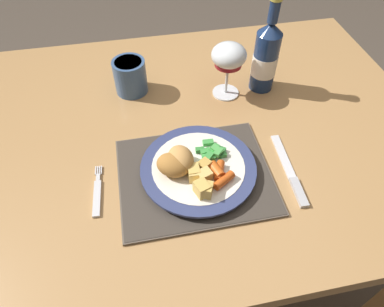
# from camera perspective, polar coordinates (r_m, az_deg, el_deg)

# --- Properties ---
(ground_plane) EXTENTS (6.00, 6.00, 0.00)m
(ground_plane) POSITION_cam_1_polar(r_m,az_deg,el_deg) (1.43, -1.74, -17.35)
(ground_plane) COLOR #4C4238
(dining_table) EXTENTS (1.23, 0.84, 0.74)m
(dining_table) POSITION_cam_1_polar(r_m,az_deg,el_deg) (0.88, -2.69, -0.25)
(dining_table) COLOR #AD7F4C
(dining_table) RESTS_ON ground
(placemat) EXTENTS (0.31, 0.26, 0.01)m
(placemat) POSITION_cam_1_polar(r_m,az_deg,el_deg) (0.71, 0.47, -3.72)
(placemat) COLOR brown
(placemat) RESTS_ON dining_table
(dinner_plate) EXTENTS (0.24, 0.24, 0.02)m
(dinner_plate) POSITION_cam_1_polar(r_m,az_deg,el_deg) (0.71, 1.05, -2.54)
(dinner_plate) COLOR white
(dinner_plate) RESTS_ON placemat
(breaded_croquettes) EXTENTS (0.09, 0.09, 0.05)m
(breaded_croquettes) POSITION_cam_1_polar(r_m,az_deg,el_deg) (0.68, -2.44, -1.39)
(breaded_croquettes) COLOR #A87033
(breaded_croquettes) RESTS_ON dinner_plate
(green_beans_pile) EXTENTS (0.06, 0.07, 0.02)m
(green_beans_pile) POSITION_cam_1_polar(r_m,az_deg,el_deg) (0.72, 3.48, 0.29)
(green_beans_pile) COLOR #338438
(green_beans_pile) RESTS_ON dinner_plate
(glazed_carrots) EXTENTS (0.05, 0.07, 0.02)m
(glazed_carrots) POSITION_cam_1_polar(r_m,az_deg,el_deg) (0.68, 4.60, -3.38)
(glazed_carrots) COLOR orange
(glazed_carrots) RESTS_ON dinner_plate
(fork) EXTENTS (0.02, 0.13, 0.01)m
(fork) POSITION_cam_1_polar(r_m,az_deg,el_deg) (0.71, -15.51, -6.54)
(fork) COLOR silver
(fork) RESTS_ON dining_table
(table_knife) EXTENTS (0.03, 0.20, 0.01)m
(table_knife) POSITION_cam_1_polar(r_m,az_deg,el_deg) (0.74, 16.21, -3.45)
(table_knife) COLOR silver
(table_knife) RESTS_ON dining_table
(wine_glass) EXTENTS (0.09, 0.09, 0.14)m
(wine_glass) POSITION_cam_1_polar(r_m,az_deg,el_deg) (0.85, 6.14, 15.57)
(wine_glass) COLOR silver
(wine_glass) RESTS_ON dining_table
(bottle) EXTENTS (0.06, 0.06, 0.24)m
(bottle) POSITION_cam_1_polar(r_m,az_deg,el_deg) (0.90, 12.17, 15.45)
(bottle) COLOR navy
(bottle) RESTS_ON dining_table
(roast_potatoes) EXTENTS (0.05, 0.09, 0.03)m
(roast_potatoes) POSITION_cam_1_polar(r_m,az_deg,el_deg) (0.66, 1.44, -4.19)
(roast_potatoes) COLOR #E5BC66
(roast_potatoes) RESTS_ON dinner_plate
(drinking_cup) EXTENTS (0.08, 0.08, 0.09)m
(drinking_cup) POSITION_cam_1_polar(r_m,az_deg,el_deg) (0.90, -10.27, 12.62)
(drinking_cup) COLOR #385684
(drinking_cup) RESTS_ON dining_table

